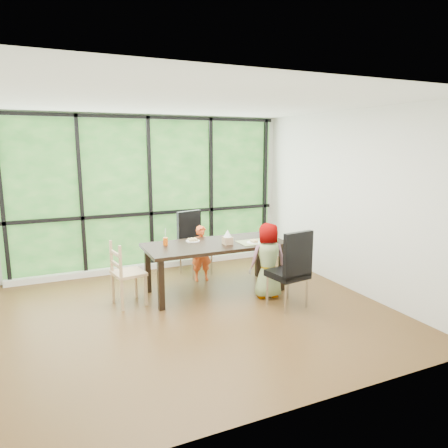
{
  "coord_description": "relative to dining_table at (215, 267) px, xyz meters",
  "views": [
    {
      "loc": [
        -1.72,
        -4.79,
        2.18
      ],
      "look_at": [
        0.67,
        0.53,
        1.05
      ],
      "focal_mm": 32.57,
      "sensor_mm": 36.0,
      "label": 1
    }
  ],
  "objects": [
    {
      "name": "white_mug",
      "position": [
        0.98,
        0.03,
        0.42
      ],
      "size": [
        0.09,
        0.09,
        0.09
      ],
      "primitive_type": "cylinder",
      "color": "white",
      "rests_on": "dining_table"
    },
    {
      "name": "green_cup",
      "position": [
        0.88,
        -0.26,
        0.44
      ],
      "size": [
        0.09,
        0.09,
        0.14
      ],
      "primitive_type": "cylinder",
      "color": "#68D836",
      "rests_on": "dining_table"
    },
    {
      "name": "window_mullions",
      "position": [
        -0.57,
        1.56,
        0.98
      ],
      "size": [
        4.8,
        0.06,
        2.65
      ],
      "primitive_type": null,
      "color": "black",
      "rests_on": "back_wall"
    },
    {
      "name": "tissue",
      "position": [
        0.14,
        -0.14,
        0.54
      ],
      "size": [
        0.12,
        0.12,
        0.11
      ],
      "primitive_type": "cone",
      "color": "white",
      "rests_on": "tissue_box"
    },
    {
      "name": "chair_interior_leather",
      "position": [
        0.67,
        -0.94,
        0.17
      ],
      "size": [
        0.52,
        0.52,
        1.08
      ],
      "primitive_type": "cube",
      "rotation": [
        0.0,
        0.0,
        3.29
      ],
      "color": "black",
      "rests_on": "ground"
    },
    {
      "name": "plate_near",
      "position": [
        0.53,
        -0.23,
        0.38
      ],
      "size": [
        0.22,
        0.22,
        0.01
      ],
      "primitive_type": "cylinder",
      "color": "white",
      "rests_on": "dining_table"
    },
    {
      "name": "straw_pink",
      "position": [
        0.88,
        -0.26,
        0.55
      ],
      "size": [
        0.01,
        0.04,
        0.2
      ],
      "primitive_type": "cylinder",
      "rotation": [
        0.14,
        0.0,
        0.0
      ],
      "color": "pink",
      "rests_on": "green_cup"
    },
    {
      "name": "crepe_rolls_near",
      "position": [
        0.53,
        -0.23,
        0.41
      ],
      "size": [
        0.1,
        0.12,
        0.04
      ],
      "primitive_type": null,
      "color": "tan",
      "rests_on": "plate_near"
    },
    {
      "name": "foliage_backdrop",
      "position": [
        -0.57,
        1.6,
        0.98
      ],
      "size": [
        4.8,
        0.02,
        2.65
      ],
      "primitive_type": "cube",
      "color": "#1E4E1E",
      "rests_on": "back_wall"
    },
    {
      "name": "chair_window_leather",
      "position": [
        0.02,
        0.89,
        0.17
      ],
      "size": [
        0.56,
        0.56,
        1.08
      ],
      "primitive_type": "cube",
      "rotation": [
        0.0,
        0.0,
        0.26
      ],
      "color": "black",
      "rests_on": "ground"
    },
    {
      "name": "back_wall",
      "position": [
        -0.57,
        1.62,
        0.98
      ],
      "size": [
        5.0,
        0.0,
        5.0
      ],
      "primitive_type": "plane",
      "rotation": [
        1.57,
        0.0,
        0.0
      ],
      "color": "silver",
      "rests_on": "ground"
    },
    {
      "name": "straw_white",
      "position": [
        -0.71,
        0.18,
        0.52
      ],
      "size": [
        0.01,
        0.04,
        0.2
      ],
      "primitive_type": "cylinder",
      "rotation": [
        0.14,
        0.0,
        0.0
      ],
      "color": "white",
      "rests_on": "orange_cup"
    },
    {
      "name": "ground",
      "position": [
        -0.57,
        -0.63,
        -0.38
      ],
      "size": [
        5.0,
        5.0,
        0.0
      ],
      "primitive_type": "plane",
      "color": "black",
      "rests_on": "ground"
    },
    {
      "name": "crepe_rolls_far",
      "position": [
        -0.27,
        0.24,
        0.41
      ],
      "size": [
        0.15,
        0.12,
        0.04
      ],
      "primitive_type": null,
      "color": "tan",
      "rests_on": "plate_far"
    },
    {
      "name": "chair_end_beech",
      "position": [
        -1.29,
        0.02,
        0.08
      ],
      "size": [
        0.47,
        0.48,
        0.9
      ],
      "primitive_type": "cube",
      "rotation": [
        0.0,
        0.0,
        1.74
      ],
      "color": "tan",
      "rests_on": "ground"
    },
    {
      "name": "tissue_box",
      "position": [
        0.14,
        -0.14,
        0.43
      ],
      "size": [
        0.13,
        0.13,
        0.11
      ],
      "primitive_type": "cube",
      "color": "tan",
      "rests_on": "dining_table"
    },
    {
      "name": "window_sill",
      "position": [
        -0.57,
        1.52,
        -0.33
      ],
      "size": [
        4.8,
        0.12,
        0.1
      ],
      "primitive_type": "cube",
      "color": "silver",
      "rests_on": "ground"
    },
    {
      "name": "plate_far",
      "position": [
        -0.27,
        0.24,
        0.38
      ],
      "size": [
        0.21,
        0.21,
        0.01
      ],
      "primitive_type": "cylinder",
      "color": "white",
      "rests_on": "dining_table"
    },
    {
      "name": "orange_cup",
      "position": [
        -0.71,
        0.18,
        0.43
      ],
      "size": [
        0.07,
        0.07,
        0.11
      ],
      "primitive_type": "cylinder",
      "color": "#E0560B",
      "rests_on": "dining_table"
    },
    {
      "name": "child_older",
      "position": [
        0.62,
        -0.53,
        0.18
      ],
      "size": [
        0.59,
        0.43,
        1.1
      ],
      "primitive_type": "imported",
      "rotation": [
        0.0,
        0.0,
        2.98
      ],
      "color": "gray",
      "rests_on": "ground"
    },
    {
      "name": "child_toddler",
      "position": [
        0.0,
        0.57,
        0.08
      ],
      "size": [
        0.36,
        0.26,
        0.91
      ],
      "primitive_type": "imported",
      "rotation": [
        0.0,
        0.0,
        -0.13
      ],
      "color": "#E05220",
      "rests_on": "ground"
    },
    {
      "name": "placemat",
      "position": [
        0.56,
        -0.19,
        0.38
      ],
      "size": [
        0.48,
        0.35,
        0.01
      ],
      "primitive_type": "cube",
      "color": "tan",
      "rests_on": "dining_table"
    },
    {
      "name": "dining_table",
      "position": [
        0.0,
        0.0,
        0.0
      ],
      "size": [
        2.17,
        1.14,
        0.75
      ],
      "primitive_type": "cube",
      "rotation": [
        0.0,
        0.0,
        0.1
      ],
      "color": "black",
      "rests_on": "ground"
    }
  ]
}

